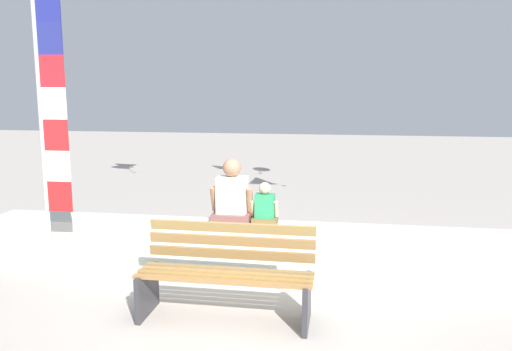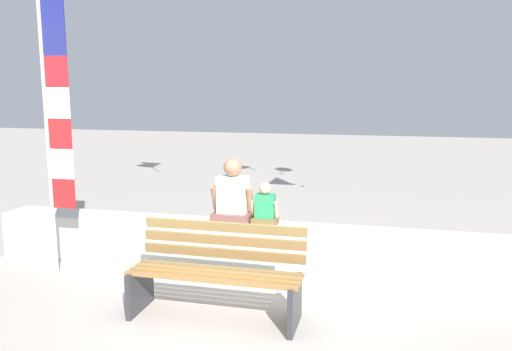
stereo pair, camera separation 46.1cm
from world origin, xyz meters
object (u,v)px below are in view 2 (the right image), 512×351
person_child (265,208)px  flag_banner (54,118)px  park_bench (217,274)px  person_adult (233,198)px

person_child → flag_banner: bearing=-162.9°
person_child → flag_banner: (-2.31, -0.71, 1.08)m
park_bench → flag_banner: flag_banner is taller
person_adult → person_child: size_ratio=1.54×
person_child → person_adult: bearing=-179.9°
person_adult → person_child: 0.41m
park_bench → person_adult: size_ratio=2.14×
park_bench → person_adult: (-0.22, 1.33, 0.47)m
park_bench → flag_banner: bearing=163.6°
person_adult → flag_banner: (-1.91, -0.71, 0.97)m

